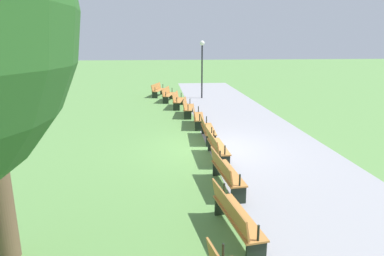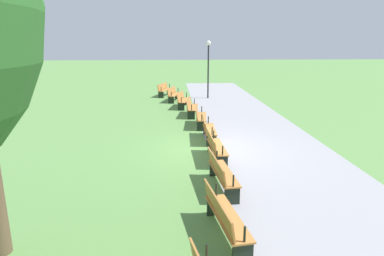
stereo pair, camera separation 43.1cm
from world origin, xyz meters
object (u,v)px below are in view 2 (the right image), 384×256
at_px(bench_4, 200,116).
at_px(bench_5, 208,128).
at_px(bench_0, 164,89).
at_px(bench_7, 221,172).
at_px(bench_6, 215,146).
at_px(bench_8, 224,216).
at_px(bench_2, 183,100).
at_px(bench_1, 174,94).
at_px(bench_3, 191,107).
at_px(lamp_post, 208,58).

bearing_deg(bench_4, bench_5, 8.27).
distance_m(bench_0, bench_7, 15.87).
height_order(bench_5, bench_6, same).
bearing_deg(bench_8, bench_0, 176.67).
bearing_deg(bench_7, bench_0, -178.37).
relative_size(bench_2, bench_5, 1.02).
xyz_separation_m(bench_1, bench_5, (9.01, 1.31, 0.00)).
bearing_deg(bench_3, bench_4, 14.89).
height_order(bench_2, bench_5, same).
bearing_deg(bench_1, bench_8, 18.22).
relative_size(bench_2, bench_6, 1.02).
height_order(bench_1, bench_4, same).
xyz_separation_m(bench_0, bench_4, (8.92, 1.82, 0.00)).
height_order(bench_0, bench_3, same).
relative_size(bench_6, lamp_post, 0.50).
distance_m(bench_5, bench_6, 2.28).
distance_m(bench_5, bench_7, 4.56).
xyz_separation_m(bench_3, bench_7, (9.11, 0.26, 0.00)).
bearing_deg(bench_4, bench_0, -163.47).
distance_m(bench_4, bench_7, 6.84).
bearing_deg(bench_3, bench_6, 11.59).
bearing_deg(bench_3, bench_2, -161.81).
height_order(bench_4, bench_7, same).
bearing_deg(bench_4, bench_3, -168.42).
relative_size(bench_0, lamp_post, 0.51).
bearing_deg(bench_1, bench_4, 24.82).
xyz_separation_m(bench_6, lamp_post, (-12.37, 1.07, 2.22)).
bearing_deg(bench_5, bench_3, -173.39).
distance_m(bench_0, bench_5, 11.37).
xyz_separation_m(bench_3, lamp_post, (-5.54, 1.46, 2.22)).
distance_m(bench_2, bench_5, 6.84).
height_order(bench_0, bench_1, same).
height_order(bench_2, bench_7, same).
bearing_deg(bench_5, lamp_post, 175.60).
bearing_deg(bench_3, bench_7, 9.94).
bearing_deg(bench_1, bench_6, 21.52).
relative_size(bench_3, bench_8, 1.00).
relative_size(bench_4, lamp_post, 0.51).
bearing_deg(bench_2, bench_7, 14.90).
height_order(bench_2, bench_8, same).
distance_m(bench_3, lamp_post, 6.15).
bearing_deg(lamp_post, bench_3, -14.80).
height_order(bench_0, lamp_post, lamp_post).
xyz_separation_m(bench_0, bench_5, (11.20, 1.96, 0.00)).
bearing_deg(bench_2, bench_0, -153.54).
bearing_deg(bench_0, bench_4, 29.79).
bearing_deg(bench_2, bench_4, 19.85).
xyz_separation_m(bench_3, bench_4, (2.27, 0.26, 0.00)).
xyz_separation_m(bench_0, bench_1, (2.19, 0.65, 0.00)).
bearing_deg(bench_3, bench_0, -158.50).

